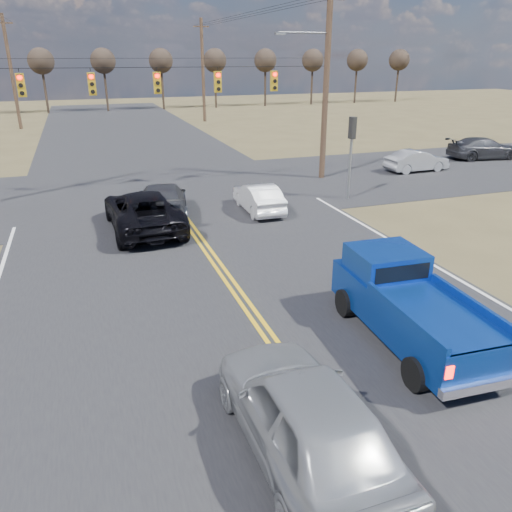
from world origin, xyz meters
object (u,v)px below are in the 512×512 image
object	(u,v)px
black_suv	(143,211)
dgrey_car_queue	(163,200)
silver_suv	(305,416)
white_car_queue	(259,198)
cross_car_east_near	(417,161)
pickup_truck	(408,305)
cross_car_east_far	(484,148)

from	to	relation	value
black_suv	dgrey_car_queue	size ratio (longest dim) A/B	1.12
black_suv	silver_suv	bearing A→B (deg)	92.17
silver_suv	white_car_queue	world-z (taller)	silver_suv
cross_car_east_near	black_suv	bearing A→B (deg)	106.14
silver_suv	white_car_queue	size ratio (longest dim) A/B	1.30
pickup_truck	black_suv	distance (m)	11.69
black_suv	white_car_queue	xyz separation A→B (m)	(5.19, 0.87, -0.16)
cross_car_east_far	dgrey_car_queue	bearing A→B (deg)	113.83
cross_car_east_near	dgrey_car_queue	bearing A→B (deg)	102.46
silver_suv	cross_car_east_near	size ratio (longest dim) A/B	1.28
black_suv	pickup_truck	bearing A→B (deg)	112.99
white_car_queue	dgrey_car_queue	bearing A→B (deg)	-6.48
silver_suv	black_suv	bearing A→B (deg)	-86.34
pickup_truck	cross_car_east_far	bearing A→B (deg)	46.93
black_suv	white_car_queue	bearing A→B (deg)	-172.58
white_car_queue	silver_suv	bearing A→B (deg)	74.85
silver_suv	cross_car_east_far	world-z (taller)	silver_suv
cross_car_east_near	pickup_truck	bearing A→B (deg)	141.37
pickup_truck	white_car_queue	bearing A→B (deg)	91.88
dgrey_car_queue	cross_car_east_near	world-z (taller)	dgrey_car_queue
silver_suv	black_suv	distance (m)	13.36
silver_suv	cross_car_east_far	bearing A→B (deg)	-138.17
silver_suv	dgrey_car_queue	xyz separation A→B (m)	(0.00, 14.76, -0.12)
silver_suv	white_car_queue	distance (m)	14.80
dgrey_car_queue	cross_car_east_far	distance (m)	23.37
black_suv	white_car_queue	distance (m)	5.27
black_suv	cross_car_east_far	world-z (taller)	black_suv
pickup_truck	cross_car_east_far	world-z (taller)	pickup_truck
black_suv	dgrey_car_queue	distance (m)	1.76
silver_suv	pickup_truck	bearing A→B (deg)	-145.99
silver_suv	cross_car_east_far	distance (m)	30.66
pickup_truck	cross_car_east_near	size ratio (longest dim) A/B	1.35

